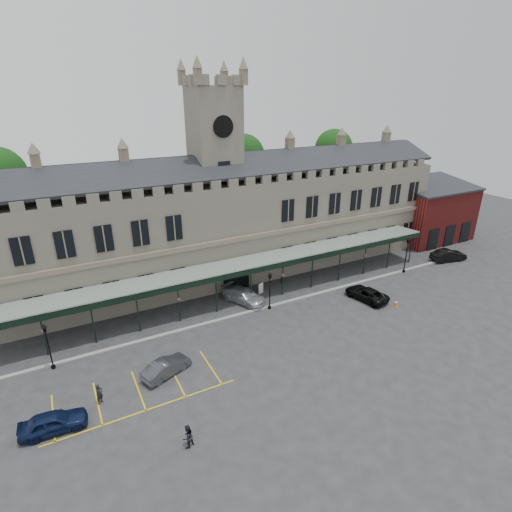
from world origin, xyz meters
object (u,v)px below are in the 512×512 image
car_van (366,294)px  lamp_post_mid (270,287)px  car_left_a (53,422)px  person_a (99,394)px  lamp_post_left (48,343)px  lamp_post_right (407,252)px  car_taxi (244,296)px  car_right_b (448,255)px  car_left_b (166,367)px  person_b (188,436)px  clock_tower (216,169)px  sign_board (261,288)px  traffic_cone (396,303)px  station_building (218,225)px

car_van → lamp_post_mid: bearing=-28.3°
car_left_a → person_a: 3.41m
lamp_post_left → lamp_post_right: 40.66m
lamp_post_right → car_taxi: lamp_post_right is taller
car_left_a → car_right_b: size_ratio=0.89×
lamp_post_left → lamp_post_mid: lamp_post_mid is taller
car_left_b → car_taxi: size_ratio=0.79×
car_left_b → person_b: person_b is taller
clock_tower → sign_board: bearing=-74.4°
lamp_post_right → traffic_cone: lamp_post_right is taller
lamp_post_left → car_left_a: 7.58m
clock_tower → car_taxi: bearing=-94.0°
lamp_post_mid → person_a: 19.10m
lamp_post_right → car_right_b: 8.42m
lamp_post_left → car_right_b: size_ratio=0.88×
traffic_cone → person_b: bearing=-164.5°
lamp_post_right → car_taxi: (-21.55, 2.53, -2.03)m
lamp_post_left → person_a: bearing=-64.4°
sign_board → lamp_post_mid: bearing=-122.3°
car_left_b → person_b: 7.74m
clock_tower → car_taxi: size_ratio=4.69×
car_left_a → car_taxi: (19.36, 10.13, 0.03)m
station_building → car_left_b: station_building is taller
station_building → car_right_b: size_ratio=12.36×
lamp_post_left → car_van: 31.60m
car_left_a → car_taxi: size_ratio=0.82×
station_building → car_left_a: size_ratio=13.88×
lamp_post_left → car_left_b: lamp_post_left is taller
car_left_a → person_a: (3.16, 1.29, 0.09)m
car_left_b → traffic_cone: bearing=-113.2°
lamp_post_mid → car_right_b: (27.96, -0.02, -1.74)m
traffic_cone → person_a: size_ratio=0.40×
car_left_a → lamp_post_mid: bearing=-66.6°
lamp_post_mid → car_right_b: 28.01m
lamp_post_mid → person_a: size_ratio=2.59×
lamp_post_right → person_b: lamp_post_right is taller
lamp_post_right → clock_tower: bearing=152.8°
traffic_cone → car_left_a: car_left_a is taller
traffic_cone → car_taxi: bearing=149.1°
person_b → person_a: bearing=-83.8°
lamp_post_left → car_left_a: size_ratio=0.99×
car_van → car_left_a: bearing=-3.6°
lamp_post_mid → person_b: bearing=-135.9°
lamp_post_right → person_a: lamp_post_right is taller
station_building → car_taxi: (-0.58, -8.15, -5.70)m
person_a → person_b: size_ratio=0.97×
lamp_post_left → car_van: (31.40, -3.02, -1.85)m
clock_tower → person_b: bearing=-117.3°
lamp_post_mid → car_van: (10.52, -3.20, -1.85)m
station_building → person_b: station_building is taller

